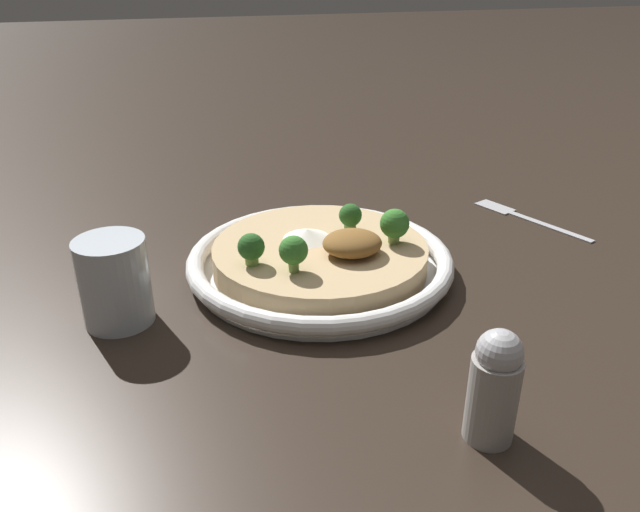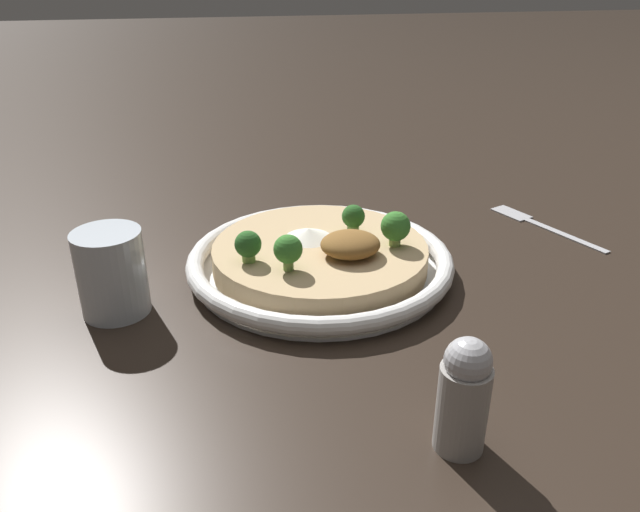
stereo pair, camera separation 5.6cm
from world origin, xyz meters
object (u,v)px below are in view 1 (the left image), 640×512
object	(u,v)px
pepper_shaker	(494,386)
risotto_bowl	(320,260)
broccoli_right	(350,216)
broccoli_front	(293,251)
broccoli_front_left	(251,248)
fork_utensil	(520,215)
broccoli_front_right	(395,224)
drinking_glass	(114,282)

from	to	relation	value
pepper_shaker	risotto_bowl	bearing A→B (deg)	99.74
risotto_bowl	broccoli_right	xyz separation A→B (m)	(0.04, 0.03, 0.04)
broccoli_front	broccoli_front_left	bearing A→B (deg)	144.14
broccoli_front_left	fork_utensil	xyz separation A→B (m)	(0.39, 0.11, -0.05)
risotto_bowl	fork_utensil	xyz separation A→B (m)	(0.31, 0.08, -0.01)
broccoli_front	broccoli_front_right	distance (m)	0.13
broccoli_front_left	drinking_glass	distance (m)	0.14
risotto_bowl	pepper_shaker	bearing A→B (deg)	-80.26
broccoli_front_left	broccoli_right	xyz separation A→B (m)	(0.12, 0.05, -0.00)
fork_utensil	pepper_shaker	world-z (taller)	pepper_shaker
pepper_shaker	broccoli_front_left	bearing A→B (deg)	116.42
broccoli_front	broccoli_front_left	size ratio (longest dim) A/B	1.14
broccoli_right	broccoli_front_right	xyz separation A→B (m)	(0.04, -0.04, 0.00)
drinking_glass	pepper_shaker	size ratio (longest dim) A/B	0.94
pepper_shaker	broccoli_front_right	bearing A→B (deg)	83.35
broccoli_front_left	fork_utensil	size ratio (longest dim) A/B	0.20
broccoli_right	drinking_glass	world-z (taller)	drinking_glass
broccoli_front	broccoli_right	xyz separation A→B (m)	(0.09, 0.08, -0.00)
broccoli_front	drinking_glass	world-z (taller)	drinking_glass
risotto_bowl	broccoli_front_left	world-z (taller)	broccoli_front_left
fork_utensil	broccoli_front	bearing A→B (deg)	88.98
risotto_bowl	broccoli_right	distance (m)	0.06
broccoli_right	broccoli_front_right	size ratio (longest dim) A/B	0.84
risotto_bowl	broccoli_front	xyz separation A→B (m)	(-0.04, -0.05, 0.04)
broccoli_right	drinking_glass	xyz separation A→B (m)	(-0.26, -0.07, -0.01)
broccoli_right	pepper_shaker	distance (m)	0.31
broccoli_front	broccoli_front_right	bearing A→B (deg)	16.60
broccoli_front_right	drinking_glass	bearing A→B (deg)	-174.96
drinking_glass	pepper_shaker	world-z (taller)	pepper_shaker
risotto_bowl	fork_utensil	size ratio (longest dim) A/B	1.75
broccoli_front_right	pepper_shaker	size ratio (longest dim) A/B	0.42
risotto_bowl	broccoli_front_left	xyz separation A→B (m)	(-0.08, -0.03, 0.04)
broccoli_right	pepper_shaker	size ratio (longest dim) A/B	0.36
broccoli_front_left	fork_utensil	distance (m)	0.40
broccoli_front_left	drinking_glass	bearing A→B (deg)	-172.92
fork_utensil	drinking_glass	bearing A→B (deg)	81.18
risotto_bowl	fork_utensil	world-z (taller)	risotto_bowl
broccoli_front_left	pepper_shaker	xyz separation A→B (m)	(0.13, -0.26, -0.01)
broccoli_front	broccoli_front_left	distance (m)	0.05
broccoli_front_left	drinking_glass	xyz separation A→B (m)	(-0.13, -0.02, -0.01)
drinking_glass	fork_utensil	bearing A→B (deg)	13.61
risotto_bowl	broccoli_right	size ratio (longest dim) A/B	8.94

